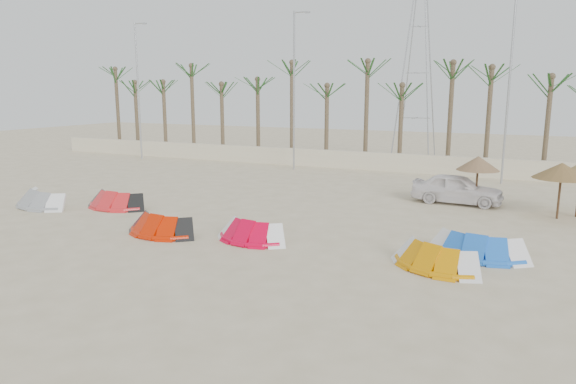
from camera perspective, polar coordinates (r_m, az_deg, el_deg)
The scene contains 16 objects.
ground at distance 17.38m, azimuth -8.40°, elevation -7.68°, with size 120.00×120.00×0.00m, color beige.
boundary_wall at distance 37.18m, azimuth 10.42°, elevation 3.32°, with size 60.00×0.30×1.30m, color beige.
palm_line at distance 38.17m, azimuth 12.30°, elevation 12.17°, with size 52.00×4.00×7.70m.
lamp_a at distance 44.52m, azimuth -16.28°, elevation 10.92°, with size 1.25×0.14×11.00m.
lamp_b at distance 36.93m, azimuth 0.73°, elevation 11.41°, with size 1.25×0.14×11.00m.
lamp_c at distance 33.73m, azimuth 23.39°, elevation 10.56°, with size 1.25×0.14×11.00m.
pylon at distance 42.86m, azimuth 13.70°, elevation 3.32°, with size 3.00×3.00×14.00m, color #A5A8AD, non-canonical shape.
kite_grey at distance 28.09m, azimuth -25.30°, elevation -0.52°, with size 3.79×2.23×0.90m.
kite_red_left at distance 26.41m, azimuth -18.21°, elevation -0.69°, with size 3.31×1.58×0.90m.
kite_red_mid at distance 21.03m, azimuth -13.53°, elevation -3.37°, with size 3.22×1.72×0.90m.
kite_red_right at distance 19.60m, azimuth -3.82°, elevation -4.14°, with size 3.09×1.84×0.90m.
kite_orange at distance 17.28m, azimuth 16.08°, elevation -6.66°, with size 3.42×2.45×0.90m.
kite_blue at distance 18.92m, azimuth 20.36°, elevation -5.38°, with size 3.42×1.88×0.90m.
parasol_left at distance 26.81m, azimuth 20.37°, elevation 3.01°, with size 2.08×2.08×2.47m.
parasol_mid at distance 25.42m, azimuth 28.13°, elevation 2.10°, with size 2.41×2.41×2.52m.
car at distance 27.20m, azimuth 18.28°, elevation 0.35°, with size 1.78×4.42×1.51m, color white.
Camera 1 is at (9.11, -13.71, 5.55)m, focal length 32.00 mm.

